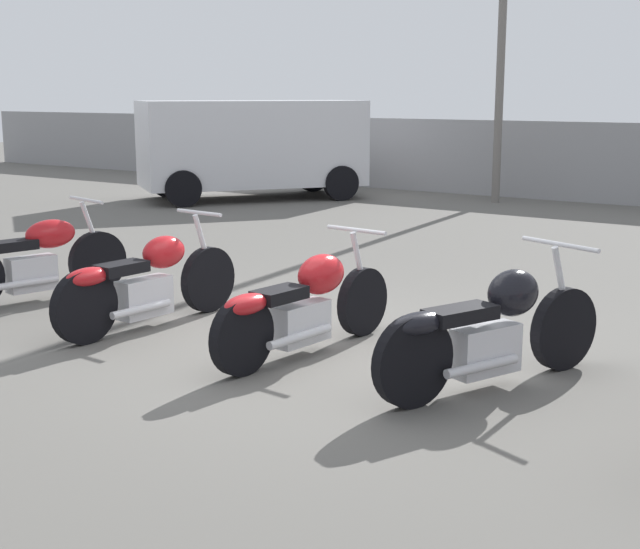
{
  "coord_description": "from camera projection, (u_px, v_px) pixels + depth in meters",
  "views": [
    {
      "loc": [
        4.12,
        -5.9,
        2.12
      ],
      "look_at": [
        0.0,
        0.01,
        0.65
      ],
      "focal_mm": 50.0,
      "sensor_mm": 36.0,
      "label": 1
    }
  ],
  "objects": [
    {
      "name": "motorcycle_slot_0",
      "position": [
        33.0,
        259.0,
        9.17
      ],
      "size": [
        0.75,
        2.01,
        1.02
      ],
      "rotation": [
        0.0,
        0.0,
        -0.22
      ],
      "color": "black",
      "rests_on": "ground_plane"
    },
    {
      "name": "parked_van",
      "position": [
        252.0,
        144.0,
        18.01
      ],
      "size": [
        4.08,
        4.66,
        1.97
      ],
      "rotation": [
        0.0,
        0.0,
        -0.62
      ],
      "color": "silver",
      "rests_on": "ground_plane"
    },
    {
      "name": "motorcycle_slot_3",
      "position": [
        490.0,
        330.0,
        6.45
      ],
      "size": [
        1.02,
        2.07,
        1.02
      ],
      "rotation": [
        0.0,
        0.0,
        -0.36
      ],
      "color": "black",
      "rests_on": "ground_plane"
    },
    {
      "name": "ground_plane",
      "position": [
        319.0,
        351.0,
        7.47
      ],
      "size": [
        60.0,
        60.0,
        0.0
      ],
      "primitive_type": "plane",
      "color": "#5B5954"
    },
    {
      "name": "motorcycle_slot_1",
      "position": [
        146.0,
        282.0,
        8.13
      ],
      "size": [
        0.59,
        2.12,
        1.01
      ],
      "rotation": [
        0.0,
        0.0,
        -0.06
      ],
      "color": "black",
      "rests_on": "ground_plane"
    },
    {
      "name": "motorcycle_slot_2",
      "position": [
        304.0,
        305.0,
        7.29
      ],
      "size": [
        0.63,
        2.13,
        0.98
      ],
      "rotation": [
        0.0,
        0.0,
        -0.09
      ],
      "color": "black",
      "rests_on": "ground_plane"
    }
  ]
}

